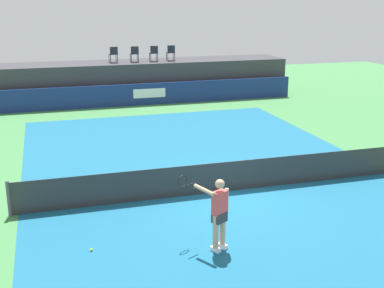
{
  "coord_description": "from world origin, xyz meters",
  "views": [
    {
      "loc": [
        -5.05,
        -13.56,
        5.74
      ],
      "look_at": [
        -0.41,
        2.0,
        1.0
      ],
      "focal_mm": 47.09,
      "sensor_mm": 36.0,
      "label": 1
    }
  ],
  "objects_px": {
    "spectator_chair_far_left": "(113,54)",
    "tennis_ball": "(91,250)",
    "spectator_chair_center": "(154,53)",
    "net_post_near": "(9,199)",
    "tennis_player": "(218,212)",
    "spectator_chair_left": "(134,53)",
    "spectator_chair_right": "(171,52)"
  },
  "relations": [
    {
      "from": "spectator_chair_far_left",
      "to": "tennis_ball",
      "type": "xyz_separation_m",
      "value": [
        -3.16,
        -17.77,
        -2.66
      ]
    },
    {
      "from": "spectator_chair_center",
      "to": "tennis_ball",
      "type": "distance_m",
      "value": 18.69
    },
    {
      "from": "net_post_near",
      "to": "spectator_chair_far_left",
      "type": "bearing_deg",
      "value": 71.42
    },
    {
      "from": "net_post_near",
      "to": "tennis_player",
      "type": "xyz_separation_m",
      "value": [
        4.8,
        -3.43,
        0.46
      ]
    },
    {
      "from": "spectator_chair_left",
      "to": "tennis_player",
      "type": "bearing_deg",
      "value": -94.5
    },
    {
      "from": "tennis_player",
      "to": "spectator_chair_center",
      "type": "bearing_deg",
      "value": 82.06
    },
    {
      "from": "spectator_chair_center",
      "to": "spectator_chair_far_left",
      "type": "bearing_deg",
      "value": 177.68
    },
    {
      "from": "spectator_chair_center",
      "to": "net_post_near",
      "type": "height_order",
      "value": "spectator_chair_center"
    },
    {
      "from": "spectator_chair_center",
      "to": "spectator_chair_right",
      "type": "relative_size",
      "value": 1.0
    },
    {
      "from": "spectator_chair_far_left",
      "to": "tennis_ball",
      "type": "bearing_deg",
      "value": -100.07
    },
    {
      "from": "spectator_chair_center",
      "to": "tennis_ball",
      "type": "relative_size",
      "value": 13.06
    },
    {
      "from": "tennis_player",
      "to": "net_post_near",
      "type": "bearing_deg",
      "value": 144.43
    },
    {
      "from": "spectator_chair_right",
      "to": "tennis_player",
      "type": "xyz_separation_m",
      "value": [
        -3.59,
        -18.48,
        -1.73
      ]
    },
    {
      "from": "net_post_near",
      "to": "spectator_chair_left",
      "type": "bearing_deg",
      "value": 67.38
    },
    {
      "from": "net_post_near",
      "to": "tennis_player",
      "type": "bearing_deg",
      "value": -35.57
    },
    {
      "from": "spectator_chair_far_left",
      "to": "spectator_chair_left",
      "type": "xyz_separation_m",
      "value": [
        1.18,
        -0.08,
        0.0
      ]
    },
    {
      "from": "spectator_chair_left",
      "to": "tennis_ball",
      "type": "xyz_separation_m",
      "value": [
        -4.34,
        -17.69,
        -2.66
      ]
    },
    {
      "from": "spectator_chair_far_left",
      "to": "tennis_player",
      "type": "distance_m",
      "value": 18.62
    },
    {
      "from": "tennis_player",
      "to": "spectator_chair_left",
      "type": "bearing_deg",
      "value": 85.5
    },
    {
      "from": "spectator_chair_right",
      "to": "net_post_near",
      "type": "relative_size",
      "value": 0.89
    },
    {
      "from": "tennis_ball",
      "to": "spectator_chair_center",
      "type": "bearing_deg",
      "value": 72.85
    },
    {
      "from": "tennis_ball",
      "to": "tennis_player",
      "type": "bearing_deg",
      "value": -14.81
    },
    {
      "from": "net_post_near",
      "to": "spectator_chair_right",
      "type": "bearing_deg",
      "value": 60.85
    },
    {
      "from": "spectator_chair_left",
      "to": "tennis_player",
      "type": "xyz_separation_m",
      "value": [
        -1.45,
        -18.45,
        -1.73
      ]
    },
    {
      "from": "spectator_chair_far_left",
      "to": "tennis_ball",
      "type": "height_order",
      "value": "spectator_chair_far_left"
    },
    {
      "from": "spectator_chair_left",
      "to": "spectator_chair_right",
      "type": "bearing_deg",
      "value": 0.67
    },
    {
      "from": "tennis_ball",
      "to": "spectator_chair_far_left",
      "type": "bearing_deg",
      "value": 79.93
    },
    {
      "from": "spectator_chair_right",
      "to": "spectator_chair_far_left",
      "type": "bearing_deg",
      "value": 178.96
    },
    {
      "from": "spectator_chair_right",
      "to": "tennis_player",
      "type": "height_order",
      "value": "spectator_chair_right"
    },
    {
      "from": "spectator_chair_center",
      "to": "tennis_player",
      "type": "xyz_separation_m",
      "value": [
        -2.57,
        -18.44,
        -1.73
      ]
    },
    {
      "from": "spectator_chair_left",
      "to": "spectator_chair_center",
      "type": "xyz_separation_m",
      "value": [
        1.12,
        -0.01,
        0.0
      ]
    },
    {
      "from": "spectator_chair_left",
      "to": "spectator_chair_right",
      "type": "relative_size",
      "value": 1.0
    }
  ]
}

